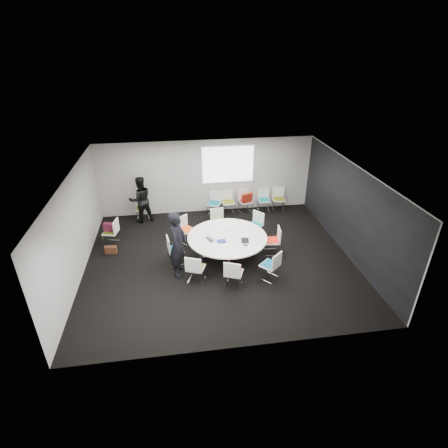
{
  "coord_description": "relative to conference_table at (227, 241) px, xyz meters",
  "views": [
    {
      "loc": [
        -1.17,
        -8.89,
        6.0
      ],
      "look_at": [
        0.2,
        0.4,
        1.0
      ],
      "focal_mm": 28.0,
      "sensor_mm": 36.0,
      "label": 1
    }
  ],
  "objects": [
    {
      "name": "cup",
      "position": [
        0.04,
        0.35,
        0.22
      ],
      "size": [
        0.08,
        0.08,
        0.09
      ],
      "primitive_type": "cylinder",
      "color": "white",
      "rests_on": "conference_table"
    },
    {
      "name": "chair_back_a",
      "position": [
        -0.03,
        3.04,
        -0.28
      ],
      "size": [
        0.6,
        0.59,
        0.88
      ],
      "rotation": [
        0.0,
        0.0,
        2.73
      ],
      "color": "silver",
      "rests_on": "ground"
    },
    {
      "name": "chair_back_d",
      "position": [
        1.93,
        3.07,
        -0.28
      ],
      "size": [
        0.5,
        0.49,
        0.88
      ],
      "rotation": [
        0.0,
        0.0,
        3.06
      ],
      "color": "silver",
      "rests_on": "ground"
    },
    {
      "name": "chair_ring_d",
      "position": [
        -1.18,
        1.13,
        -0.28
      ],
      "size": [
        0.64,
        0.64,
        0.88
      ],
      "rotation": [
        0.0,
        0.0,
        3.84
      ],
      "color": "silver",
      "rests_on": "ground"
    },
    {
      "name": "chair_back_b",
      "position": [
        0.52,
        3.07,
        -0.28
      ],
      "size": [
        0.5,
        0.49,
        0.88
      ],
      "rotation": [
        0.0,
        0.0,
        3.23
      ],
      "color": "silver",
      "rests_on": "ground"
    },
    {
      "name": "person_main",
      "position": [
        -1.48,
        -0.61,
        0.41
      ],
      "size": [
        0.66,
        0.81,
        1.94
      ],
      "primitive_type": "imported",
      "rotation": [
        0.0,
        0.0,
        1.26
      ],
      "color": "black",
      "rests_on": "ground"
    },
    {
      "name": "red_jacket",
      "position": [
        1.19,
        2.84,
        0.14
      ],
      "size": [
        0.47,
        0.31,
        0.36
      ],
      "primitive_type": "cube",
      "rotation": [
        0.17,
        0.0,
        0.37
      ],
      "color": "maroon",
      "rests_on": "chair_back_c"
    },
    {
      "name": "chair_ring_g",
      "position": [
        -0.06,
        -1.47,
        -0.28
      ],
      "size": [
        0.59,
        0.59,
        0.88
      ],
      "rotation": [
        0.0,
        0.0,
        5.9
      ],
      "color": "silver",
      "rests_on": "ground"
    },
    {
      "name": "maroon_bag",
      "position": [
        -3.63,
        1.33,
        0.06
      ],
      "size": [
        0.42,
        0.26,
        0.28
      ],
      "primitive_type": "cube",
      "rotation": [
        0.0,
        0.0,
        -0.32
      ],
      "color": "#55162C",
      "rests_on": "chair_spare_left"
    },
    {
      "name": "chair_person_back",
      "position": [
        -2.73,
        3.02,
        -0.28
      ],
      "size": [
        0.49,
        0.48,
        0.88
      ],
      "rotation": [
        0.0,
        0.0,
        3.21
      ],
      "color": "silver",
      "rests_on": "ground"
    },
    {
      "name": "laptop",
      "position": [
        -0.5,
        -0.1,
        0.18
      ],
      "size": [
        0.31,
        0.37,
        0.03
      ],
      "primitive_type": "imported",
      "rotation": [
        0.0,
        0.0,
        1.95
      ],
      "color": "#333338",
      "rests_on": "conference_table"
    },
    {
      "name": "projection_screen",
      "position": [
        0.55,
        3.36,
        1.29
      ],
      "size": [
        1.9,
        0.03,
        1.35
      ],
      "primitive_type": "cube",
      "color": "white",
      "rests_on": "room_shell"
    },
    {
      "name": "notebook_black",
      "position": [
        0.48,
        -0.32,
        0.18
      ],
      "size": [
        0.26,
        0.32,
        0.02
      ],
      "primitive_type": "cube",
      "rotation": [
        0.0,
        0.0,
        -0.12
      ],
      "color": "black",
      "rests_on": "conference_table"
    },
    {
      "name": "chair_spare_left",
      "position": [
        -3.62,
        1.33,
        -0.28
      ],
      "size": [
        0.54,
        0.55,
        0.88
      ],
      "rotation": [
        0.0,
        0.0,
        1.35
      ],
      "color": "silver",
      "rests_on": "ground"
    },
    {
      "name": "room_shell",
      "position": [
        -0.16,
        -0.1,
        0.84
      ],
      "size": [
        8.08,
        7.08,
        2.88
      ],
      "color": "black",
      "rests_on": "ground"
    },
    {
      "name": "chair_ring_b",
      "position": [
        1.11,
        1.11,
        -0.28
      ],
      "size": [
        0.64,
        0.64,
        0.88
      ],
      "rotation": [
        0.0,
        0.0,
        2.25
      ],
      "color": "silver",
      "rests_on": "ground"
    },
    {
      "name": "chair_ring_e",
      "position": [
        -1.58,
        -0.06,
        -0.28
      ],
      "size": [
        0.51,
        0.52,
        0.88
      ],
      "rotation": [
        0.0,
        0.0,
        4.87
      ],
      "color": "silver",
      "rests_on": "ground"
    },
    {
      "name": "brown_bag",
      "position": [
        -3.59,
        0.74,
        -0.44
      ],
      "size": [
        0.37,
        0.19,
        0.24
      ],
      "primitive_type": "cube",
      "rotation": [
        0.0,
        0.0,
        -0.09
      ],
      "color": "#412315",
      "rests_on": "ground"
    },
    {
      "name": "chair_ring_c",
      "position": [
        -0.08,
        1.51,
        -0.28
      ],
      "size": [
        0.49,
        0.48,
        0.88
      ],
      "rotation": [
        0.0,
        0.0,
        3.21
      ],
      "color": "silver",
      "rests_on": "ground"
    },
    {
      "name": "phone",
      "position": [
        0.45,
        -0.57,
        0.18
      ],
      "size": [
        0.16,
        0.12,
        0.01
      ],
      "primitive_type": "cube",
      "rotation": [
        0.0,
        0.0,
        -0.41
      ],
      "color": "black",
      "rests_on": "conference_table"
    },
    {
      "name": "papers_right",
      "position": [
        0.52,
        0.15,
        0.17
      ],
      "size": [
        0.36,
        0.33,
        0.0
      ],
      "primitive_type": "cube",
      "rotation": [
        0.0,
        0.0,
        0.52
      ],
      "color": "white",
      "rests_on": "conference_table"
    },
    {
      "name": "laptop_lid",
      "position": [
        -0.56,
        0.0,
        0.3
      ],
      "size": [
        0.11,
        0.29,
        0.22
      ],
      "primitive_type": "cube",
      "rotation": [
        0.0,
        0.0,
        1.9
      ],
      "color": "silver",
      "rests_on": "conference_table"
    },
    {
      "name": "chair_back_e",
      "position": [
        2.52,
        3.07,
        -0.28
      ],
      "size": [
        0.51,
        0.5,
        0.88
      ],
      "rotation": [
        0.0,
        0.0,
        3.01
      ],
      "color": "silver",
      "rests_on": "ground"
    },
    {
      "name": "papers_front",
      "position": [
        0.68,
        -0.11,
        0.17
      ],
      "size": [
        0.36,
        0.31,
        0.0
      ],
      "primitive_type": "cube",
      "rotation": [
        0.0,
        0.0,
        -0.42
      ],
      "color": "silver",
      "rests_on": "conference_table"
    },
    {
      "name": "person_back",
      "position": [
        -2.73,
        2.85,
        0.31
      ],
      "size": [
        1.01,
        0.9,
        1.73
      ],
      "primitive_type": "imported",
      "rotation": [
        0.0,
        0.0,
        3.48
      ],
      "color": "black",
      "rests_on": "ground"
    },
    {
      "name": "tablet_folio",
      "position": [
        -0.21,
        -0.27,
        0.18
      ],
      "size": [
        0.27,
        0.22,
        0.03
      ],
      "primitive_type": "cube",
      "rotation": [
        0.0,
        0.0,
        0.07
      ],
      "color": "navy",
      "rests_on": "conference_table"
    },
    {
      "name": "chair_ring_a",
      "position": [
        1.43,
        0.02,
        -0.28
      ],
      "size": [
        0.5,
        0.51,
        0.88
      ],
      "rotation": [
        0.0,
        0.0,
        1.45
      ],
      "color": "silver",
      "rests_on": "ground"
    },
    {
      "name": "chair_ring_f",
      "position": [
        -1.05,
        -1.08,
        -0.28
      ],
      "size": [
        0.59,
        0.59,
        0.88
      ],
      "rotation": [
        0.0,
        0.0,
        5.9
      ],
      "color": "silver",
      "rests_on": "ground"
    },
    {
      "name": "chair_back_c",
      "position": [
        1.19,
        3.07,
        -0.28
      ],
      "size": [
        0.56,
        0.55,
        0.88
      ],
      "rotation": [
        0.0,
        0.0,
        3.4
      ],
      "color": "silver",
      "rests_on": "ground"
    },
    {
      "name": "conference_table",
      "position": [
        0.0,
        0.0,
        0.0
      ],
      "size": [
        2.4,
        2.4,
        0.73
      ],
      "color": "silver",
      "rests_on": "ground"
    },
    {
      "name": "chair_ring_h",
      "position": [
        1.02,
        -1.26,
        -0.28
      ],
      "size": [
        0.64,
        0.64,
        0.88
      ],
      "rotation": [
        0.0,
        0.0,
        7.01
      ],
      "color": "silver",
      "rests_on": "ground"
    }
  ]
}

